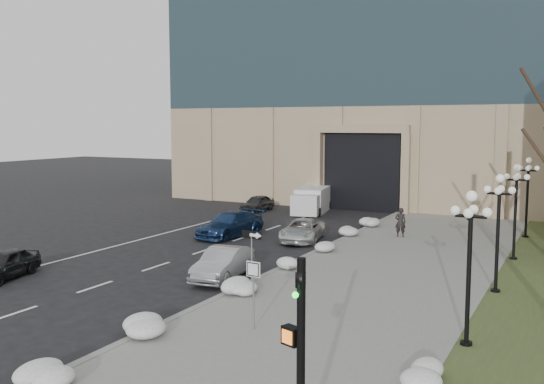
{
  "coord_description": "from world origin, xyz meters",
  "views": [
    {
      "loc": [
        11.2,
        -12.25,
        6.71
      ],
      "look_at": [
        -1.82,
        12.84,
        3.5
      ],
      "focal_mm": 40.0,
      "sensor_mm": 36.0,
      "label": 1
    }
  ],
  "objects_px": {
    "keep_sign": "(253,281)",
    "traffic_signal": "(299,366)",
    "lamppost_d": "(528,187)",
    "one_way_sign": "(255,243)",
    "lamppost_b": "(498,217)",
    "car_b": "(223,264)",
    "car_e": "(257,203)",
    "car_c": "(230,224)",
    "box_truck": "(312,200)",
    "pedestrian": "(400,222)",
    "car_a": "(4,264)",
    "car_d": "(303,230)",
    "lamppost_a": "(470,247)",
    "lamppost_c": "(516,199)"
  },
  "relations": [
    {
      "from": "car_c",
      "to": "box_truck",
      "type": "bearing_deg",
      "value": 94.97
    },
    {
      "from": "car_d",
      "to": "box_truck",
      "type": "height_order",
      "value": "box_truck"
    },
    {
      "from": "pedestrian",
      "to": "keep_sign",
      "type": "relative_size",
      "value": 0.73
    },
    {
      "from": "car_b",
      "to": "box_truck",
      "type": "bearing_deg",
      "value": 94.6
    },
    {
      "from": "traffic_signal",
      "to": "lamppost_d",
      "type": "bearing_deg",
      "value": 106.24
    },
    {
      "from": "box_truck",
      "to": "lamppost_c",
      "type": "bearing_deg",
      "value": -45.93
    },
    {
      "from": "car_a",
      "to": "car_b",
      "type": "height_order",
      "value": "car_b"
    },
    {
      "from": "car_e",
      "to": "lamppost_d",
      "type": "height_order",
      "value": "lamppost_d"
    },
    {
      "from": "car_d",
      "to": "lamppost_d",
      "type": "distance_m",
      "value": 13.31
    },
    {
      "from": "car_e",
      "to": "pedestrian",
      "type": "distance_m",
      "value": 14.12
    },
    {
      "from": "car_a",
      "to": "one_way_sign",
      "type": "bearing_deg",
      "value": 0.96
    },
    {
      "from": "keep_sign",
      "to": "traffic_signal",
      "type": "relative_size",
      "value": 0.56
    },
    {
      "from": "car_e",
      "to": "keep_sign",
      "type": "height_order",
      "value": "keep_sign"
    },
    {
      "from": "car_a",
      "to": "lamppost_b",
      "type": "height_order",
      "value": "lamppost_b"
    },
    {
      "from": "traffic_signal",
      "to": "lamppost_a",
      "type": "xyz_separation_m",
      "value": [
        1.76,
        8.13,
        0.98
      ]
    },
    {
      "from": "car_b",
      "to": "pedestrian",
      "type": "relative_size",
      "value": 2.39
    },
    {
      "from": "one_way_sign",
      "to": "lamppost_b",
      "type": "relative_size",
      "value": 0.53
    },
    {
      "from": "pedestrian",
      "to": "box_truck",
      "type": "distance_m",
      "value": 11.6
    },
    {
      "from": "box_truck",
      "to": "traffic_signal",
      "type": "xyz_separation_m",
      "value": [
        13.62,
        -31.72,
        1.19
      ]
    },
    {
      "from": "traffic_signal",
      "to": "car_e",
      "type": "bearing_deg",
      "value": 140.05
    },
    {
      "from": "car_a",
      "to": "car_e",
      "type": "xyz_separation_m",
      "value": [
        0.0,
        22.84,
        -0.02
      ]
    },
    {
      "from": "car_a",
      "to": "lamppost_a",
      "type": "bearing_deg",
      "value": -11.31
    },
    {
      "from": "car_d",
      "to": "lamppost_a",
      "type": "bearing_deg",
      "value": -60.04
    },
    {
      "from": "lamppost_a",
      "to": "traffic_signal",
      "type": "bearing_deg",
      "value": -102.23
    },
    {
      "from": "lamppost_b",
      "to": "lamppost_d",
      "type": "height_order",
      "value": "same"
    },
    {
      "from": "lamppost_d",
      "to": "lamppost_b",
      "type": "bearing_deg",
      "value": -90.0
    },
    {
      "from": "keep_sign",
      "to": "lamppost_a",
      "type": "xyz_separation_m",
      "value": [
        6.32,
        1.78,
        1.35
      ]
    },
    {
      "from": "car_c",
      "to": "traffic_signal",
      "type": "bearing_deg",
      "value": -48.71
    },
    {
      "from": "car_c",
      "to": "lamppost_d",
      "type": "relative_size",
      "value": 1.05
    },
    {
      "from": "traffic_signal",
      "to": "lamppost_d",
      "type": "relative_size",
      "value": 0.88
    },
    {
      "from": "keep_sign",
      "to": "lamppost_c",
      "type": "height_order",
      "value": "lamppost_c"
    },
    {
      "from": "pedestrian",
      "to": "lamppost_c",
      "type": "bearing_deg",
      "value": 135.86
    },
    {
      "from": "keep_sign",
      "to": "lamppost_a",
      "type": "bearing_deg",
      "value": 20.0
    },
    {
      "from": "car_c",
      "to": "traffic_signal",
      "type": "xyz_separation_m",
      "value": [
        13.98,
        -20.35,
        1.36
      ]
    },
    {
      "from": "car_a",
      "to": "box_truck",
      "type": "xyz_separation_m",
      "value": [
        3.92,
        24.36,
        0.26
      ]
    },
    {
      "from": "car_e",
      "to": "one_way_sign",
      "type": "distance_m",
      "value": 22.82
    },
    {
      "from": "car_a",
      "to": "traffic_signal",
      "type": "relative_size",
      "value": 0.88
    },
    {
      "from": "lamppost_c",
      "to": "pedestrian",
      "type": "bearing_deg",
      "value": 154.35
    },
    {
      "from": "car_a",
      "to": "lamppost_a",
      "type": "xyz_separation_m",
      "value": [
        19.3,
        0.78,
        2.44
      ]
    },
    {
      "from": "car_a",
      "to": "pedestrian",
      "type": "relative_size",
      "value": 2.17
    },
    {
      "from": "pedestrian",
      "to": "lamppost_d",
      "type": "relative_size",
      "value": 0.36
    },
    {
      "from": "car_b",
      "to": "car_e",
      "type": "xyz_separation_m",
      "value": [
        -8.5,
        18.51,
        -0.06
      ]
    },
    {
      "from": "car_a",
      "to": "car_e",
      "type": "height_order",
      "value": "car_a"
    },
    {
      "from": "car_c",
      "to": "keep_sign",
      "type": "bearing_deg",
      "value": -49.26
    },
    {
      "from": "lamppost_c",
      "to": "lamppost_d",
      "type": "height_order",
      "value": "same"
    },
    {
      "from": "car_b",
      "to": "traffic_signal",
      "type": "bearing_deg",
      "value": -60.54
    },
    {
      "from": "car_b",
      "to": "traffic_signal",
      "type": "height_order",
      "value": "traffic_signal"
    },
    {
      "from": "car_d",
      "to": "keep_sign",
      "type": "distance_m",
      "value": 15.59
    },
    {
      "from": "car_b",
      "to": "pedestrian",
      "type": "xyz_separation_m",
      "value": [
        4.3,
        12.57,
        0.3
      ]
    },
    {
      "from": "car_c",
      "to": "lamppost_c",
      "type": "relative_size",
      "value": 1.05
    }
  ]
}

